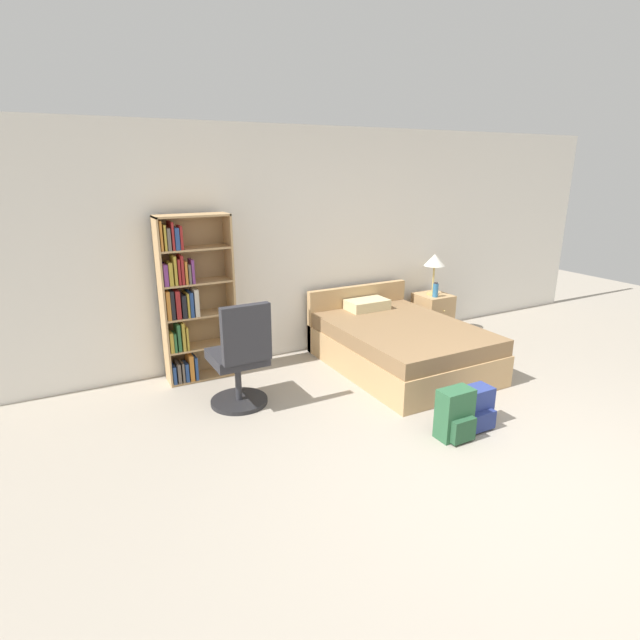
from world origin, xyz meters
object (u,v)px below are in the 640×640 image
object	(u,v)px
bed	(398,344)
backpack_green	(455,415)
nightstand	(432,315)
table_lamp	(435,262)
bookshelf	(189,301)
backpack_blue	(474,408)
office_chair	(240,360)
water_bottle	(436,290)

from	to	relation	value
bed	backpack_green	xyz separation A→B (m)	(-0.53, -1.50, -0.06)
nightstand	table_lamp	size ratio (longest dim) A/B	1.05
bookshelf	backpack_green	xyz separation A→B (m)	(1.58, -2.24, -0.65)
table_lamp	backpack_blue	bearing A→B (deg)	-121.54
office_chair	backpack_blue	bearing A→B (deg)	-38.25
table_lamp	water_bottle	world-z (taller)	table_lamp
backpack_blue	backpack_green	world-z (taller)	backpack_green
backpack_blue	table_lamp	bearing A→B (deg)	58.46
bed	office_chair	bearing A→B (deg)	-175.83
nightstand	water_bottle	bearing A→B (deg)	-123.08
bed	nightstand	distance (m)	1.24
office_chair	nightstand	size ratio (longest dim) A/B	1.86
bed	table_lamp	bearing A→B (deg)	32.76
nightstand	water_bottle	size ratio (longest dim) A/B	2.92
backpack_green	bed	bearing A→B (deg)	70.48
bed	backpack_green	size ratio (longest dim) A/B	4.42
nightstand	water_bottle	distance (m)	0.39
water_bottle	backpack_blue	bearing A→B (deg)	-121.89
bed	bookshelf	bearing A→B (deg)	160.68
table_lamp	water_bottle	size ratio (longest dim) A/B	2.78
bed	nightstand	bearing A→B (deg)	31.98
bookshelf	backpack_green	size ratio (longest dim) A/B	3.98
table_lamp	backpack_green	size ratio (longest dim) A/B	1.23
table_lamp	backpack_green	xyz separation A→B (m)	(-1.57, -2.16, -0.79)
bookshelf	table_lamp	distance (m)	3.16
office_chair	water_bottle	bearing A→B (deg)	13.46
backpack_green	office_chair	bearing A→B (deg)	135.10
bookshelf	office_chair	world-z (taller)	bookshelf
backpack_blue	backpack_green	xyz separation A→B (m)	(-0.28, -0.06, 0.04)
bed	backpack_green	world-z (taller)	bed
bed	backpack_blue	size ratio (longest dim) A/B	5.35
office_chair	backpack_green	world-z (taller)	office_chair
backpack_blue	office_chair	bearing A→B (deg)	141.75
bookshelf	water_bottle	distance (m)	3.11
office_chair	nightstand	xyz separation A→B (m)	(2.94, 0.79, -0.19)
nightstand	backpack_green	world-z (taller)	nightstand
water_bottle	table_lamp	bearing A→B (deg)	64.81
office_chair	bookshelf	bearing A→B (deg)	104.20
nightstand	backpack_blue	size ratio (longest dim) A/B	1.57
table_lamp	backpack_green	world-z (taller)	table_lamp
table_lamp	bed	bearing A→B (deg)	-147.24
backpack_green	bookshelf	bearing A→B (deg)	125.32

